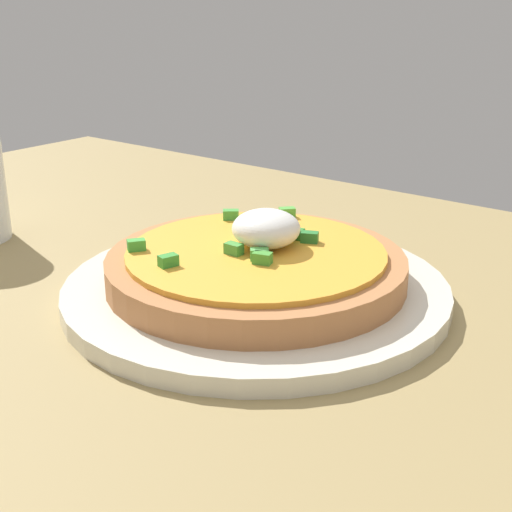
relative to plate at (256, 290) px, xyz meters
The scene contains 3 objects.
dining_table 11.80cm from the plate, 118.36° to the left, with size 129.45×87.41×2.32cm, color #9A8452.
plate is the anchor object (origin of this frame).
pizza 2.02cm from the plate, 86.97° to the right, with size 21.88×21.88×5.24cm.
Camera 1 is at (-24.14, 28.12, 23.73)cm, focal length 50.03 mm.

